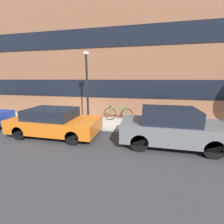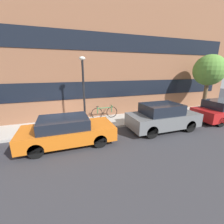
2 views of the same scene
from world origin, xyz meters
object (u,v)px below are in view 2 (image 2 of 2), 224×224
Objects in this scene: parked_car_orange at (67,131)px; street_tree at (209,71)px; bicycle at (105,112)px; lamp_post at (83,84)px; parked_car_grey at (162,117)px; parked_car_red at (223,111)px.

street_tree is (10.09, 1.64, 2.59)m from parked_car_orange.
bicycle is 0.47× the size of lamp_post.
parked_car_grey reaches higher than bicycle.
street_tree is 1.10× the size of lamp_post.
parked_car_red is at bearing -0.00° from parked_car_orange.
bicycle is 8.07m from street_tree.
parked_car_grey is 4.69m from lamp_post.
lamp_post reaches higher than parked_car_red.
street_tree reaches higher than bicycle.
street_tree is at bearing 0.57° from lamp_post.
street_tree is at bearing 83.42° from parked_car_red.
parked_car_orange is 2.26× the size of bicycle.
parked_car_grey is 5.80m from street_tree.
parked_car_orange is 1.07× the size of lamp_post.
lamp_post reaches higher than parked_car_orange.
parked_car_grey is at bearing -161.81° from street_tree.
lamp_post is at bearing -179.43° from street_tree.
parked_car_orange is at bearing 180.00° from parked_car_grey.
parked_car_grey is 0.98× the size of parked_car_red.
parked_car_orange is 10.54m from street_tree.
parked_car_grey is at bearing 0.00° from parked_car_orange.
parked_car_red is at bearing -0.00° from parked_car_grey.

